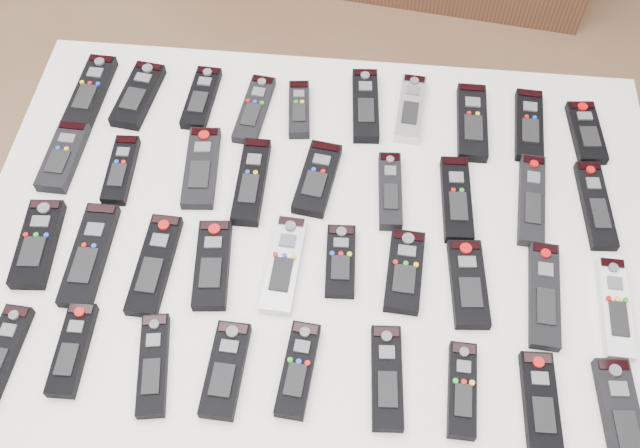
# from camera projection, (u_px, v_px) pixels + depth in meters

# --- Properties ---
(ground) EXTENTS (4.00, 4.00, 0.00)m
(ground) POSITION_uv_depth(u_px,v_px,m) (290.00, 389.00, 1.94)
(ground) COLOR #865E44
(ground) RESTS_ON ground
(table) EXTENTS (1.25, 0.88, 0.78)m
(table) POSITION_uv_depth(u_px,v_px,m) (320.00, 246.00, 1.35)
(table) COLOR white
(table) RESTS_ON ground
(remote_0) EXTENTS (0.06, 0.19, 0.02)m
(remote_0) POSITION_uv_depth(u_px,v_px,m) (91.00, 92.00, 1.47)
(remote_0) COLOR black
(remote_0) RESTS_ON table
(remote_1) EXTENTS (0.08, 0.17, 0.02)m
(remote_1) POSITION_uv_depth(u_px,v_px,m) (138.00, 95.00, 1.46)
(remote_1) COLOR black
(remote_1) RESTS_ON table
(remote_2) EXTENTS (0.06, 0.16, 0.02)m
(remote_2) POSITION_uv_depth(u_px,v_px,m) (201.00, 98.00, 1.46)
(remote_2) COLOR black
(remote_2) RESTS_ON table
(remote_3) EXTENTS (0.07, 0.18, 0.02)m
(remote_3) POSITION_uv_depth(u_px,v_px,m) (254.00, 109.00, 1.45)
(remote_3) COLOR black
(remote_3) RESTS_ON table
(remote_4) EXTENTS (0.06, 0.14, 0.02)m
(remote_4) POSITION_uv_depth(u_px,v_px,m) (299.00, 109.00, 1.44)
(remote_4) COLOR black
(remote_4) RESTS_ON table
(remote_5) EXTENTS (0.07, 0.19, 0.02)m
(remote_5) POSITION_uv_depth(u_px,v_px,m) (365.00, 105.00, 1.45)
(remote_5) COLOR black
(remote_5) RESTS_ON table
(remote_6) EXTENTS (0.06, 0.17, 0.02)m
(remote_6) POSITION_uv_depth(u_px,v_px,m) (410.00, 109.00, 1.44)
(remote_6) COLOR #B7B7BC
(remote_6) RESTS_ON table
(remote_7) EXTENTS (0.06, 0.19, 0.02)m
(remote_7) POSITION_uv_depth(u_px,v_px,m) (472.00, 122.00, 1.43)
(remote_7) COLOR black
(remote_7) RESTS_ON table
(remote_8) EXTENTS (0.06, 0.18, 0.02)m
(remote_8) POSITION_uv_depth(u_px,v_px,m) (529.00, 125.00, 1.42)
(remote_8) COLOR black
(remote_8) RESTS_ON table
(remote_9) EXTENTS (0.07, 0.15, 0.02)m
(remote_9) POSITION_uv_depth(u_px,v_px,m) (586.00, 133.00, 1.41)
(remote_9) COLOR black
(remote_9) RESTS_ON table
(remote_10) EXTENTS (0.06, 0.16, 0.02)m
(remote_10) POSITION_uv_depth(u_px,v_px,m) (63.00, 157.00, 1.38)
(remote_10) COLOR black
(remote_10) RESTS_ON table
(remote_11) EXTENTS (0.05, 0.16, 0.02)m
(remote_11) POSITION_uv_depth(u_px,v_px,m) (121.00, 170.00, 1.36)
(remote_11) COLOR black
(remote_11) RESTS_ON table
(remote_12) EXTENTS (0.08, 0.19, 0.02)m
(remote_12) POSITION_uv_depth(u_px,v_px,m) (201.00, 167.00, 1.36)
(remote_12) COLOR black
(remote_12) RESTS_ON table
(remote_13) EXTENTS (0.05, 0.19, 0.02)m
(remote_13) POSITION_uv_depth(u_px,v_px,m) (251.00, 181.00, 1.34)
(remote_13) COLOR black
(remote_13) RESTS_ON table
(remote_14) EXTENTS (0.08, 0.17, 0.02)m
(remote_14) POSITION_uv_depth(u_px,v_px,m) (317.00, 178.00, 1.35)
(remote_14) COLOR black
(remote_14) RESTS_ON table
(remote_15) EXTENTS (0.05, 0.17, 0.02)m
(remote_15) POSITION_uv_depth(u_px,v_px,m) (390.00, 191.00, 1.33)
(remote_15) COLOR black
(remote_15) RESTS_ON table
(remote_16) EXTENTS (0.06, 0.18, 0.02)m
(remote_16) POSITION_uv_depth(u_px,v_px,m) (456.00, 199.00, 1.32)
(remote_16) COLOR black
(remote_16) RESTS_ON table
(remote_17) EXTENTS (0.06, 0.20, 0.02)m
(remote_17) POSITION_uv_depth(u_px,v_px,m) (532.00, 200.00, 1.32)
(remote_17) COLOR black
(remote_17) RESTS_ON table
(remote_18) EXTENTS (0.06, 0.19, 0.02)m
(remote_18) POSITION_uv_depth(u_px,v_px,m) (595.00, 205.00, 1.32)
(remote_18) COLOR black
(remote_18) RESTS_ON table
(remote_19) EXTENTS (0.07, 0.18, 0.02)m
(remote_19) POSITION_uv_depth(u_px,v_px,m) (38.00, 244.00, 1.27)
(remote_19) COLOR black
(remote_19) RESTS_ON table
(remote_20) EXTENTS (0.06, 0.20, 0.02)m
(remote_20) POSITION_uv_depth(u_px,v_px,m) (90.00, 254.00, 1.26)
(remote_20) COLOR black
(remote_20) RESTS_ON table
(remote_21) EXTENTS (0.06, 0.20, 0.02)m
(remote_21) POSITION_uv_depth(u_px,v_px,m) (155.00, 265.00, 1.25)
(remote_21) COLOR black
(remote_21) RESTS_ON table
(remote_22) EXTENTS (0.07, 0.18, 0.02)m
(remote_22) POSITION_uv_depth(u_px,v_px,m) (212.00, 265.00, 1.25)
(remote_22) COLOR black
(remote_22) RESTS_ON table
(remote_23) EXTENTS (0.06, 0.19, 0.02)m
(remote_23) POSITION_uv_depth(u_px,v_px,m) (284.00, 264.00, 1.25)
(remote_23) COLOR #B7B7BC
(remote_23) RESTS_ON table
(remote_24) EXTENTS (0.06, 0.14, 0.02)m
(remote_24) POSITION_uv_depth(u_px,v_px,m) (341.00, 261.00, 1.25)
(remote_24) COLOR black
(remote_24) RESTS_ON table
(remote_25) EXTENTS (0.07, 0.16, 0.02)m
(remote_25) POSITION_uv_depth(u_px,v_px,m) (405.00, 271.00, 1.24)
(remote_25) COLOR black
(remote_25) RESTS_ON table
(remote_26) EXTENTS (0.07, 0.17, 0.02)m
(remote_26) POSITION_uv_depth(u_px,v_px,m) (468.00, 284.00, 1.23)
(remote_26) COLOR black
(remote_26) RESTS_ON table
(remote_27) EXTENTS (0.06, 0.20, 0.02)m
(remote_27) POSITION_uv_depth(u_px,v_px,m) (544.00, 295.00, 1.22)
(remote_27) COLOR black
(remote_27) RESTS_ON table
(remote_28) EXTENTS (0.05, 0.19, 0.02)m
(remote_28) POSITION_uv_depth(u_px,v_px,m) (615.00, 308.00, 1.20)
(remote_28) COLOR silver
(remote_28) RESTS_ON table
(remote_29) EXTENTS (0.06, 0.17, 0.02)m
(remote_29) POSITION_uv_depth(u_px,v_px,m) (2.00, 354.00, 1.16)
(remote_29) COLOR black
(remote_29) RESTS_ON table
(remote_30) EXTENTS (0.05, 0.16, 0.02)m
(remote_30) POSITION_uv_depth(u_px,v_px,m) (72.00, 349.00, 1.16)
(remote_30) COLOR black
(remote_30) RESTS_ON table
(remote_31) EXTENTS (0.07, 0.18, 0.02)m
(remote_31) POSITION_uv_depth(u_px,v_px,m) (153.00, 365.00, 1.15)
(remote_31) COLOR black
(remote_31) RESTS_ON table
(remote_32) EXTENTS (0.06, 0.16, 0.02)m
(remote_32) POSITION_uv_depth(u_px,v_px,m) (226.00, 370.00, 1.14)
(remote_32) COLOR black
(remote_32) RESTS_ON table
(remote_33) EXTENTS (0.06, 0.16, 0.02)m
(remote_33) POSITION_uv_depth(u_px,v_px,m) (298.00, 370.00, 1.14)
(remote_33) COLOR black
(remote_33) RESTS_ON table
(remote_34) EXTENTS (0.06, 0.17, 0.02)m
(remote_34) POSITION_uv_depth(u_px,v_px,m) (387.00, 377.00, 1.14)
(remote_34) COLOR black
(remote_34) RESTS_ON table
(remote_35) EXTENTS (0.05, 0.15, 0.02)m
(remote_35) POSITION_uv_depth(u_px,v_px,m) (462.00, 390.00, 1.12)
(remote_35) COLOR black
(remote_35) RESTS_ON table
(remote_36) EXTENTS (0.06, 0.17, 0.02)m
(remote_36) POSITION_uv_depth(u_px,v_px,m) (540.00, 403.00, 1.11)
(remote_36) COLOR black
(remote_36) RESTS_ON table
(remote_37) EXTENTS (0.07, 0.19, 0.02)m
(remote_37) POSITION_uv_depth(u_px,v_px,m) (621.00, 417.00, 1.10)
(remote_37) COLOR black
(remote_37) RESTS_ON table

